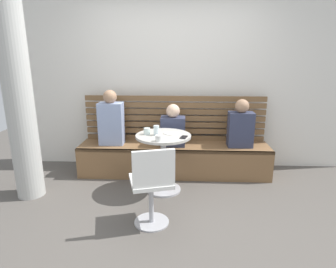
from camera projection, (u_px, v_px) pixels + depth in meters
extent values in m
plane|color=#514C47|center=(170.00, 218.00, 3.06)|extent=(8.00, 8.00, 0.00)
cube|color=silver|center=(175.00, 71.00, 4.25)|extent=(5.20, 0.10, 2.90)
cylinder|color=#B2B2AD|center=(16.00, 81.00, 3.21)|extent=(0.32, 0.32, 2.80)
cube|color=brown|center=(174.00, 159.00, 4.16)|extent=(2.70, 0.52, 0.44)
cube|color=brown|center=(173.00, 152.00, 3.87)|extent=(2.70, 0.04, 0.04)
cube|color=brown|center=(174.00, 138.00, 4.32)|extent=(2.65, 0.04, 0.07)
cube|color=brown|center=(175.00, 131.00, 4.29)|extent=(2.65, 0.04, 0.07)
cube|color=brown|center=(175.00, 124.00, 4.26)|extent=(2.65, 0.04, 0.07)
cube|color=brown|center=(175.00, 118.00, 4.24)|extent=(2.65, 0.04, 0.07)
cube|color=brown|center=(175.00, 112.00, 4.21)|extent=(2.65, 0.04, 0.07)
cube|color=brown|center=(175.00, 105.00, 4.19)|extent=(2.65, 0.04, 0.07)
cube|color=brown|center=(175.00, 98.00, 4.16)|extent=(2.65, 0.04, 0.07)
cylinder|color=#ADADB2|center=(164.00, 189.00, 3.69)|extent=(0.44, 0.44, 0.02)
cylinder|color=#ADADB2|center=(163.00, 163.00, 3.60)|extent=(0.07, 0.07, 0.69)
cylinder|color=#B7B2A8|center=(163.00, 136.00, 3.50)|extent=(0.68, 0.68, 0.03)
cylinder|color=#ADADB2|center=(152.00, 222.00, 2.98)|extent=(0.36, 0.36, 0.02)
cylinder|color=#ADADB2|center=(151.00, 203.00, 2.92)|extent=(0.05, 0.05, 0.45)
cube|color=white|center=(151.00, 181.00, 2.85)|extent=(0.49, 0.49, 0.04)
cube|color=white|center=(154.00, 169.00, 2.64)|extent=(0.40, 0.15, 0.36)
cube|color=#8C9EC6|center=(111.00, 124.00, 4.07)|extent=(0.34, 0.22, 0.60)
sphere|color=#A37A5B|center=(110.00, 97.00, 3.97)|extent=(0.19, 0.19, 0.19)
cube|color=#333851|center=(240.00, 129.00, 3.98)|extent=(0.34, 0.22, 0.49)
sphere|color=#A37A5B|center=(242.00, 106.00, 3.89)|extent=(0.19, 0.19, 0.19)
cube|color=#333851|center=(173.00, 131.00, 4.02)|extent=(0.34, 0.22, 0.41)
sphere|color=#DBB293|center=(173.00, 111.00, 3.94)|extent=(0.19, 0.19, 0.19)
cylinder|color=silver|center=(147.00, 131.00, 3.51)|extent=(0.08, 0.08, 0.08)
cylinder|color=silver|center=(156.00, 130.00, 3.47)|extent=(0.07, 0.07, 0.12)
cylinder|color=white|center=(159.00, 138.00, 3.23)|extent=(0.08, 0.08, 0.07)
cylinder|color=white|center=(171.00, 133.00, 3.54)|extent=(0.17, 0.17, 0.01)
cube|color=black|center=(184.00, 137.00, 3.38)|extent=(0.10, 0.15, 0.01)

